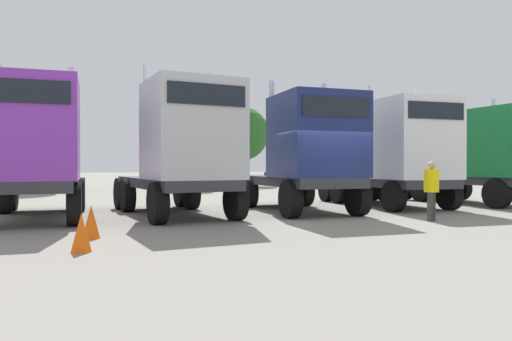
{
  "coord_description": "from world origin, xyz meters",
  "views": [
    {
      "loc": [
        -7.64,
        -12.04,
        1.52
      ],
      "look_at": [
        -0.93,
        3.13,
        1.36
      ],
      "focal_mm": 34.13,
      "sensor_mm": 36.0,
      "label": 1
    }
  ],
  "objects_px": {
    "traffic_cone_near": "(81,233)",
    "semi_truck_navy": "(308,152)",
    "semi_truck_green": "(492,155)",
    "visitor_in_hivis": "(431,187)",
    "semi_truck_white": "(403,154)",
    "traffic_cone_far": "(91,222)",
    "semi_truck_silver": "(185,149)",
    "semi_truck_purple": "(32,149)"
  },
  "relations": [
    {
      "from": "visitor_in_hivis",
      "to": "semi_truck_white",
      "type": "bearing_deg",
      "value": -62.79
    },
    {
      "from": "traffic_cone_far",
      "to": "semi_truck_purple",
      "type": "bearing_deg",
      "value": 107.33
    },
    {
      "from": "semi_truck_purple",
      "to": "semi_truck_white",
      "type": "xyz_separation_m",
      "value": [
        12.02,
        -0.69,
        -0.03
      ]
    },
    {
      "from": "semi_truck_white",
      "to": "semi_truck_green",
      "type": "xyz_separation_m",
      "value": [
        4.06,
        -0.32,
        -0.04
      ]
    },
    {
      "from": "semi_truck_navy",
      "to": "semi_truck_green",
      "type": "height_order",
      "value": "semi_truck_navy"
    },
    {
      "from": "semi_truck_silver",
      "to": "traffic_cone_near",
      "type": "relative_size",
      "value": 9.24
    },
    {
      "from": "semi_truck_silver",
      "to": "visitor_in_hivis",
      "type": "xyz_separation_m",
      "value": [
        6.04,
        -3.4,
        -1.07
      ]
    },
    {
      "from": "semi_truck_silver",
      "to": "semi_truck_white",
      "type": "height_order",
      "value": "semi_truck_silver"
    },
    {
      "from": "visitor_in_hivis",
      "to": "traffic_cone_far",
      "type": "bearing_deg",
      "value": 54.66
    },
    {
      "from": "semi_truck_green",
      "to": "traffic_cone_far",
      "type": "xyz_separation_m",
      "value": [
        -14.91,
        -2.73,
        -1.56
      ]
    },
    {
      "from": "traffic_cone_far",
      "to": "traffic_cone_near",
      "type": "bearing_deg",
      "value": -100.96
    },
    {
      "from": "semi_truck_silver",
      "to": "semi_truck_green",
      "type": "height_order",
      "value": "semi_truck_silver"
    },
    {
      "from": "semi_truck_green",
      "to": "semi_truck_purple",
      "type": "bearing_deg",
      "value": -93.03
    },
    {
      "from": "semi_truck_white",
      "to": "semi_truck_green",
      "type": "height_order",
      "value": "semi_truck_white"
    },
    {
      "from": "semi_truck_white",
      "to": "traffic_cone_far",
      "type": "distance_m",
      "value": 11.38
    },
    {
      "from": "visitor_in_hivis",
      "to": "traffic_cone_near",
      "type": "relative_size",
      "value": 2.39
    },
    {
      "from": "semi_truck_silver",
      "to": "semi_truck_green",
      "type": "relative_size",
      "value": 1.03
    },
    {
      "from": "semi_truck_purple",
      "to": "semi_truck_navy",
      "type": "height_order",
      "value": "semi_truck_purple"
    },
    {
      "from": "semi_truck_green",
      "to": "visitor_in_hivis",
      "type": "height_order",
      "value": "semi_truck_green"
    },
    {
      "from": "semi_truck_navy",
      "to": "semi_truck_white",
      "type": "bearing_deg",
      "value": 98.04
    },
    {
      "from": "semi_truck_purple",
      "to": "traffic_cone_far",
      "type": "xyz_separation_m",
      "value": [
        1.17,
        -3.74,
        -1.63
      ]
    },
    {
      "from": "semi_truck_navy",
      "to": "visitor_in_hivis",
      "type": "height_order",
      "value": "semi_truck_navy"
    },
    {
      "from": "semi_truck_silver",
      "to": "semi_truck_white",
      "type": "bearing_deg",
      "value": 87.83
    },
    {
      "from": "semi_truck_silver",
      "to": "semi_truck_purple",
      "type": "bearing_deg",
      "value": -102.22
    },
    {
      "from": "semi_truck_white",
      "to": "semi_truck_navy",
      "type": "bearing_deg",
      "value": -81.13
    },
    {
      "from": "traffic_cone_near",
      "to": "traffic_cone_far",
      "type": "distance_m",
      "value": 1.63
    },
    {
      "from": "traffic_cone_near",
      "to": "semi_truck_navy",
      "type": "bearing_deg",
      "value": 31.97
    },
    {
      "from": "semi_truck_white",
      "to": "traffic_cone_far",
      "type": "height_order",
      "value": "semi_truck_white"
    },
    {
      "from": "semi_truck_white",
      "to": "traffic_cone_near",
      "type": "xyz_separation_m",
      "value": [
        -11.16,
        -4.65,
        -1.61
      ]
    },
    {
      "from": "semi_truck_silver",
      "to": "traffic_cone_near",
      "type": "height_order",
      "value": "semi_truck_silver"
    },
    {
      "from": "traffic_cone_near",
      "to": "semi_truck_purple",
      "type": "bearing_deg",
      "value": 99.12
    },
    {
      "from": "semi_truck_purple",
      "to": "semi_truck_navy",
      "type": "bearing_deg",
      "value": 89.05
    },
    {
      "from": "semi_truck_navy",
      "to": "semi_truck_white",
      "type": "height_order",
      "value": "semi_truck_white"
    },
    {
      "from": "semi_truck_navy",
      "to": "traffic_cone_near",
      "type": "xyz_separation_m",
      "value": [
        -7.15,
        -4.46,
        -1.61
      ]
    },
    {
      "from": "semi_truck_purple",
      "to": "semi_truck_navy",
      "type": "xyz_separation_m",
      "value": [
        8.01,
        -0.88,
        -0.03
      ]
    },
    {
      "from": "semi_truck_silver",
      "to": "semi_truck_navy",
      "type": "height_order",
      "value": "semi_truck_silver"
    },
    {
      "from": "traffic_cone_near",
      "to": "semi_truck_silver",
      "type": "bearing_deg",
      "value": 55.66
    },
    {
      "from": "semi_truck_white",
      "to": "traffic_cone_near",
      "type": "bearing_deg",
      "value": -61.22
    },
    {
      "from": "semi_truck_green",
      "to": "visitor_in_hivis",
      "type": "distance_m",
      "value": 6.83
    },
    {
      "from": "traffic_cone_far",
      "to": "semi_truck_silver",
      "type": "bearing_deg",
      "value": 46.74
    },
    {
      "from": "semi_truck_green",
      "to": "traffic_cone_near",
      "type": "bearing_deg",
      "value": -73.54
    },
    {
      "from": "visitor_in_hivis",
      "to": "traffic_cone_far",
      "type": "relative_size",
      "value": 2.31
    }
  ]
}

